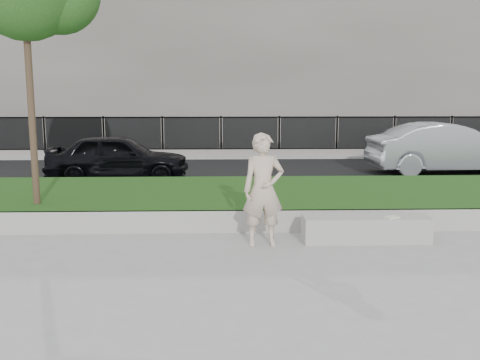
{
  "coord_description": "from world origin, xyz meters",
  "views": [
    {
      "loc": [
        -0.51,
        -8.18,
        2.43
      ],
      "look_at": [
        -0.22,
        1.2,
        0.92
      ],
      "focal_mm": 40.0,
      "sensor_mm": 36.0,
      "label": 1
    }
  ],
  "objects_px": {
    "stone_bench": "(366,229)",
    "car_silver": "(447,148)",
    "man": "(263,190)",
    "car_dark": "(118,157)",
    "book": "(392,217)"
  },
  "relations": [
    {
      "from": "stone_bench",
      "to": "car_silver",
      "type": "relative_size",
      "value": 0.45
    },
    {
      "from": "stone_bench",
      "to": "car_silver",
      "type": "bearing_deg",
      "value": 59.02
    },
    {
      "from": "stone_bench",
      "to": "car_silver",
      "type": "xyz_separation_m",
      "value": [
        4.41,
        7.34,
        0.59
      ]
    },
    {
      "from": "man",
      "to": "book",
      "type": "bearing_deg",
      "value": -4.68
    },
    {
      "from": "man",
      "to": "book",
      "type": "xyz_separation_m",
      "value": [
        2.11,
        0.02,
        -0.47
      ]
    },
    {
      "from": "car_dark",
      "to": "man",
      "type": "bearing_deg",
      "value": -151.81
    },
    {
      "from": "car_dark",
      "to": "car_silver",
      "type": "distance_m",
      "value": 9.75
    },
    {
      "from": "man",
      "to": "book",
      "type": "relative_size",
      "value": 8.24
    },
    {
      "from": "stone_bench",
      "to": "man",
      "type": "distance_m",
      "value": 1.87
    },
    {
      "from": "stone_bench",
      "to": "car_silver",
      "type": "height_order",
      "value": "car_silver"
    },
    {
      "from": "stone_bench",
      "to": "car_dark",
      "type": "height_order",
      "value": "car_dark"
    },
    {
      "from": "man",
      "to": "car_dark",
      "type": "distance_m",
      "value": 7.31
    },
    {
      "from": "book",
      "to": "man",
      "type": "bearing_deg",
      "value": 155.13
    },
    {
      "from": "car_silver",
      "to": "stone_bench",
      "type": "bearing_deg",
      "value": 146.86
    },
    {
      "from": "man",
      "to": "stone_bench",
      "type": "bearing_deg",
      "value": -0.31
    }
  ]
}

